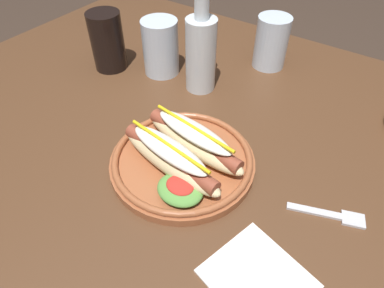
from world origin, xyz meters
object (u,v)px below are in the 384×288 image
hot_dog_plate (182,157)px  extra_cup (271,42)px  water_cup (161,47)px  napkin (258,279)px  glass_bottle (201,50)px  soda_cup (107,41)px  fork (332,215)px

hot_dog_plate → extra_cup: extra_cup is taller
water_cup → napkin: bearing=-37.9°
water_cup → glass_bottle: glass_bottle is taller
extra_cup → napkin: 0.57m
hot_dog_plate → soda_cup: 0.39m
water_cup → hot_dog_plate: bearing=-45.0°
soda_cup → napkin: soda_cup is taller
soda_cup → extra_cup: 0.40m
water_cup → napkin: 0.56m
fork → napkin: size_ratio=0.92×
extra_cup → glass_bottle: (-0.09, -0.18, 0.03)m
water_cup → extra_cup: (0.20, 0.18, -0.00)m
napkin → soda_cup: bearing=152.9°
soda_cup → glass_bottle: 0.24m
extra_cup → hot_dog_plate: bearing=-86.0°
fork → extra_cup: 0.46m
napkin → extra_cup: bearing=114.5°
fork → extra_cup: extra_cup is taller
fork → water_cup: water_cup is taller
hot_dog_plate → fork: 0.26m
hot_dog_plate → soda_cup: soda_cup is taller
hot_dog_plate → glass_bottle: size_ratio=1.02×
extra_cup → glass_bottle: 0.20m
fork → extra_cup: bearing=108.8°
fork → soda_cup: (-0.61, 0.13, 0.07)m
hot_dog_plate → water_cup: size_ratio=2.00×
extra_cup → glass_bottle: glass_bottle is taller
water_cup → fork: bearing=-20.3°
hot_dog_plate → water_cup: bearing=135.0°
extra_cup → fork: bearing=-51.5°
fork → water_cup: size_ratio=0.92×
extra_cup → napkin: (0.24, -0.52, -0.06)m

